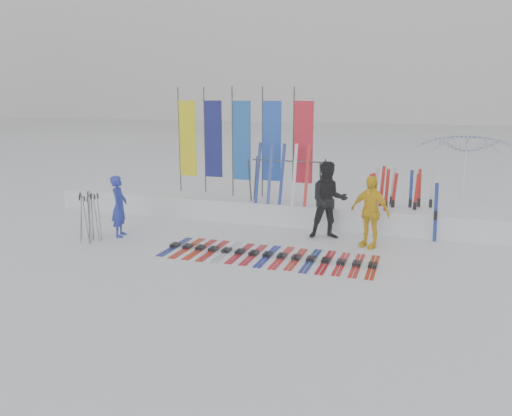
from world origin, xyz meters
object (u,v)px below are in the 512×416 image
(person_black, at_px, (328,200))
(person_yellow, at_px, (370,212))
(ski_row, at_px, (267,255))
(ski_rack, at_px, (287,175))
(tent_canopy, at_px, (464,177))
(person_blue, at_px, (119,206))

(person_black, bearing_deg, person_yellow, -39.86)
(person_black, xyz_separation_m, ski_row, (-1.01, -1.91, -0.94))
(person_black, xyz_separation_m, ski_rack, (-1.38, 1.11, 0.41))
(tent_canopy, bearing_deg, person_yellow, -123.51)
(tent_canopy, height_order, ski_rack, tent_canopy)
(ski_row, bearing_deg, person_blue, 174.16)
(ski_row, relative_size, ski_rack, 2.36)
(person_blue, xyz_separation_m, ski_row, (4.08, -0.42, -0.75))
(person_blue, height_order, ski_rack, ski_rack)
(tent_canopy, distance_m, ski_row, 6.66)
(ski_row, bearing_deg, tent_canopy, 48.47)
(person_blue, distance_m, person_black, 5.31)
(tent_canopy, bearing_deg, ski_rack, -158.27)
(person_yellow, height_order, tent_canopy, tent_canopy)
(person_blue, distance_m, ski_rack, 4.57)
(person_blue, bearing_deg, person_yellow, -97.73)
(person_yellow, bearing_deg, tent_canopy, 81.52)
(person_black, bearing_deg, person_blue, 178.39)
(ski_rack, bearing_deg, person_blue, -144.99)
(person_blue, xyz_separation_m, person_black, (5.09, 1.49, 0.19))
(tent_canopy, distance_m, ski_rack, 5.07)
(ski_rack, bearing_deg, person_yellow, -32.11)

